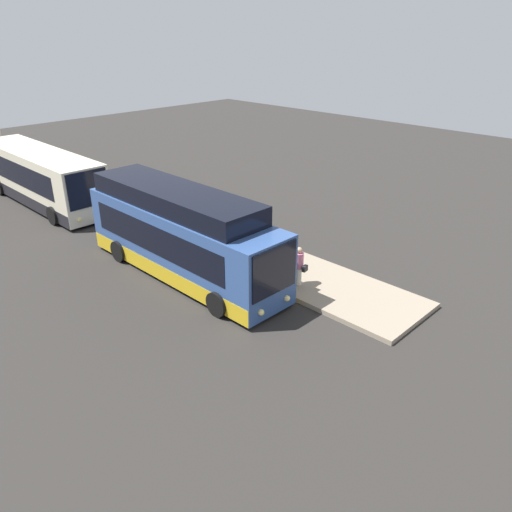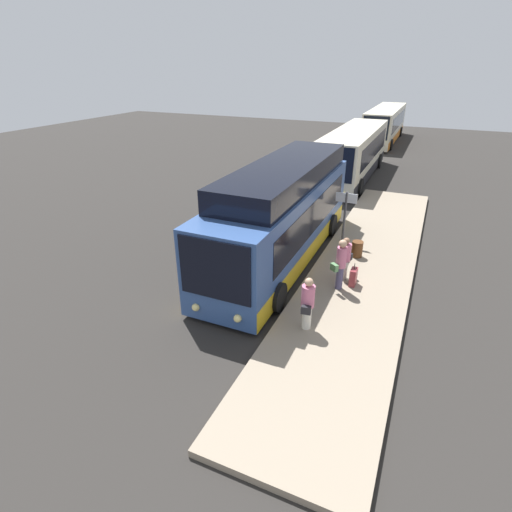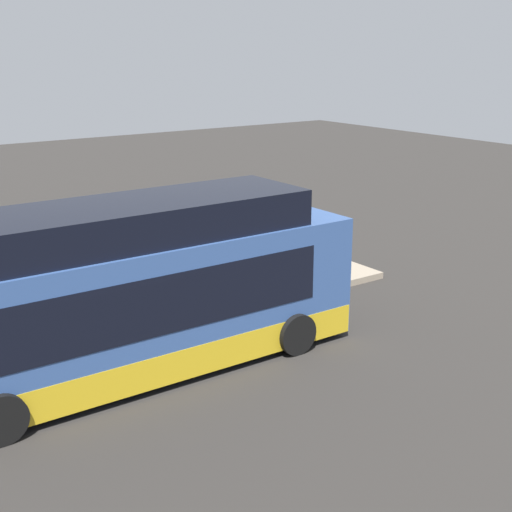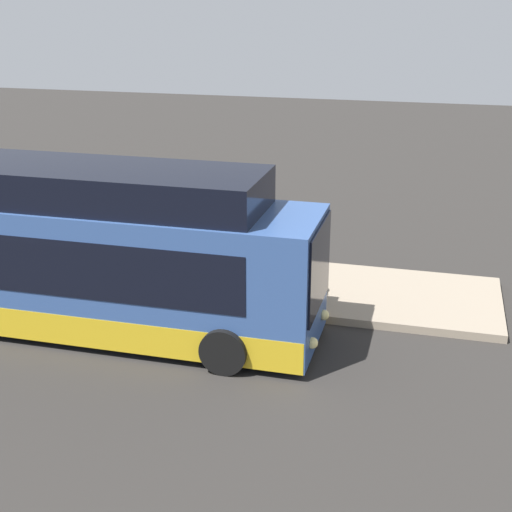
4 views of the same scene
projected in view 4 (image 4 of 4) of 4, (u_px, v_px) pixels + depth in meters
name	position (u px, v px, depth m)	size (l,w,h in m)	color
ground	(67.00, 325.00, 16.83)	(80.00, 80.00, 0.00)	#2B2826
platform	(127.00, 270.00, 19.87)	(20.00, 3.58, 0.20)	gray
bus_lead	(85.00, 257.00, 16.13)	(10.68, 2.86, 3.86)	#33518C
passenger_boarding	(173.00, 250.00, 18.66)	(0.64, 0.49, 1.59)	silver
passenger_waiting	(202.00, 246.00, 18.42)	(0.59, 0.55, 1.83)	#4C476B
passenger_with_bags	(299.00, 264.00, 17.54)	(0.60, 0.44, 1.67)	silver
suitcase	(192.00, 265.00, 19.14)	(0.44, 0.21, 0.86)	maroon
sign_post	(43.00, 227.00, 18.53)	(0.10, 0.90, 2.21)	#4C4C51
trash_bin	(106.00, 260.00, 19.40)	(0.44, 0.44, 0.65)	#593319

